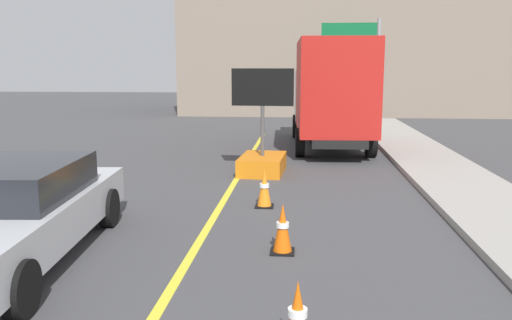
# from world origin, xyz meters

# --- Properties ---
(arrow_board_trailer) EXTENTS (1.60, 1.86, 2.70)m
(arrow_board_trailer) POSITION_xyz_m (0.57, 15.90, 0.48)
(arrow_board_trailer) COLOR orange
(arrow_board_trailer) RESTS_ON ground
(box_truck) EXTENTS (2.66, 7.15, 3.58)m
(box_truck) POSITION_xyz_m (2.55, 20.41, 1.91)
(box_truck) COLOR black
(box_truck) RESTS_ON ground
(pickup_car) EXTENTS (2.33, 5.31, 1.38)m
(pickup_car) POSITION_xyz_m (-2.48, 9.19, 0.70)
(pickup_car) COLOR silver
(pickup_car) RESTS_ON ground
(highway_guide_sign) EXTENTS (2.79, 0.18, 5.00)m
(highway_guide_sign) POSITION_xyz_m (4.35, 28.36, 3.42)
(highway_guide_sign) COLOR gray
(highway_guide_sign) RESTS_ON ground
(far_building_block) EXTENTS (19.09, 9.74, 7.68)m
(far_building_block) POSITION_xyz_m (4.13, 36.44, 3.84)
(far_building_block) COLOR gray
(far_building_block) RESTS_ON ground
(traffic_cone_mid_lane) EXTENTS (0.36, 0.36, 0.74)m
(traffic_cone_mid_lane) POSITION_xyz_m (1.59, 7.01, 0.36)
(traffic_cone_mid_lane) COLOR black
(traffic_cone_mid_lane) RESTS_ON ground
(traffic_cone_far_lane) EXTENTS (0.36, 0.36, 0.75)m
(traffic_cone_far_lane) POSITION_xyz_m (1.34, 9.83, 0.37)
(traffic_cone_far_lane) COLOR black
(traffic_cone_far_lane) RESTS_ON ground
(traffic_cone_curbside) EXTENTS (0.36, 0.36, 0.76)m
(traffic_cone_curbside) POSITION_xyz_m (0.88, 12.44, 0.37)
(traffic_cone_curbside) COLOR black
(traffic_cone_curbside) RESTS_ON ground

